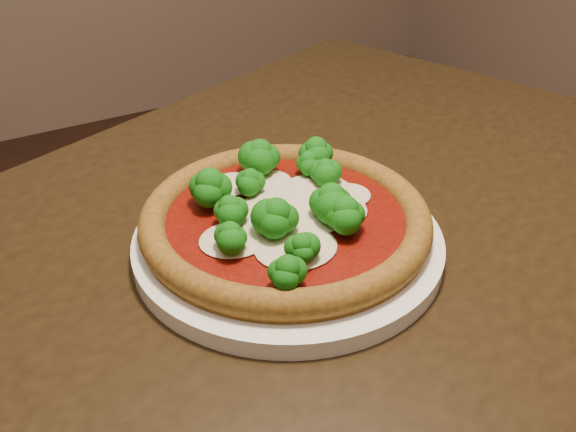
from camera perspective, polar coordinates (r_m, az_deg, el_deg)
dining_table at (r=0.71m, az=4.42°, el=-10.10°), size 1.33×1.17×0.75m
plate at (r=0.64m, az=-0.00°, el=-2.32°), size 0.31×0.31×0.02m
pizza at (r=0.64m, az=-0.24°, el=0.20°), size 0.29×0.29×0.06m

